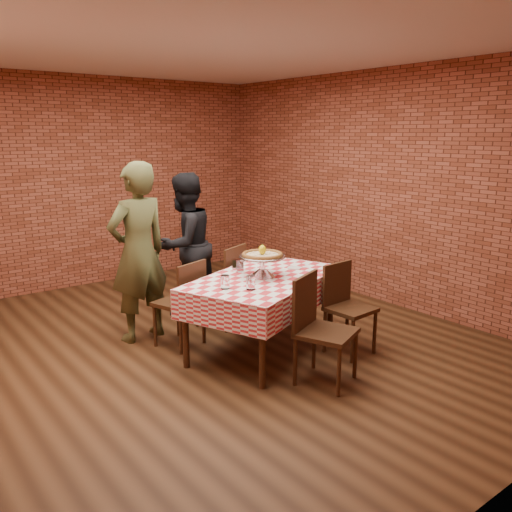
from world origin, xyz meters
The scene contains 19 objects.
ground centered at (0.00, 0.00, 0.00)m, with size 6.00×6.00×0.00m, color black.
back_wall centered at (0.00, 3.00, 1.45)m, with size 5.50×5.50×0.00m, color brown.
table centered at (0.54, -0.42, 0.38)m, with size 1.62×0.97×0.75m, color #352010.
tablecloth centered at (0.54, -0.42, 0.62)m, with size 1.66×1.01×0.28m, color red, non-canonical shape.
pizza_stand centered at (0.53, -0.40, 0.86)m, with size 0.46×0.46×0.21m, color silver, non-canonical shape.
pizza centered at (0.53, -0.40, 0.97)m, with size 0.40×0.40×0.03m, color beige.
lemon centered at (0.53, -0.40, 1.02)m, with size 0.07×0.07×0.09m, color yellow.
water_glass_left centered at (0.17, -0.69, 0.82)m, with size 0.08×0.08×0.12m, color white.
water_glass_right centered at (0.00, -0.53, 0.82)m, with size 0.08×0.08×0.12m, color white.
side_plate centered at (0.98, -0.36, 0.76)m, with size 0.14×0.14×0.01m, color white.
sweetener_packet_a centered at (1.11, -0.38, 0.76)m, with size 0.05×0.04×0.01m, color white.
sweetener_packet_b centered at (1.19, -0.33, 0.76)m, with size 0.05×0.04×0.01m, color white.
condiment_caddy centered at (0.45, -0.10, 0.82)m, with size 0.09×0.07×0.13m, color silver.
chair_near_left centered at (0.52, -1.30, 0.47)m, with size 0.46×0.46×0.94m, color #352010, non-canonical shape.
chair_near_right centered at (1.16, -1.00, 0.44)m, with size 0.40×0.40×0.88m, color #352010, non-canonical shape.
chair_far_left centered at (-0.07, 0.20, 0.44)m, with size 0.41×0.41×0.89m, color #352010, non-canonical shape.
chair_far_right centered at (0.60, 0.45, 0.46)m, with size 0.44×0.44×0.92m, color #352010, non-canonical shape.
diner_olive centered at (-0.29, 0.62, 0.93)m, with size 0.68×0.44×1.86m, color #434524.
diner_black centered at (0.50, 1.03, 0.84)m, with size 0.82×0.64×1.68m, color black.
Camera 1 is at (-2.57, -4.31, 2.12)m, focal length 37.15 mm.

